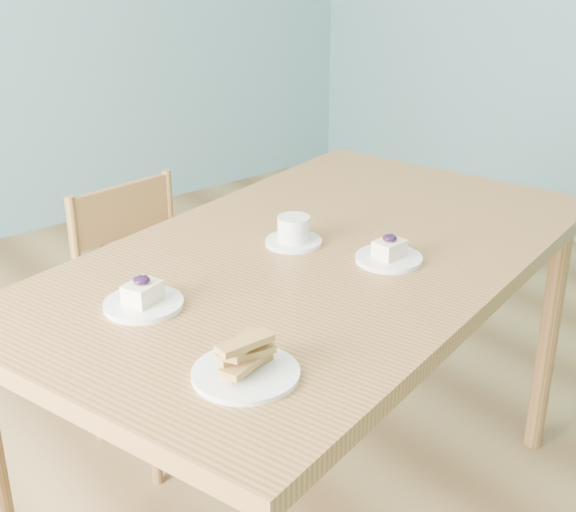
{
  "coord_description": "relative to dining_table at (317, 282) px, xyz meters",
  "views": [
    {
      "loc": [
        -1.02,
        -1.41,
        1.58
      ],
      "look_at": [
        0.09,
        -0.04,
        0.81
      ],
      "focal_mm": 50.0,
      "sensor_mm": 36.0,
      "label": 1
    }
  ],
  "objects": [
    {
      "name": "room",
      "position": [
        -0.14,
        0.09,
        0.61
      ],
      "size": [
        5.01,
        5.01,
        2.71
      ],
      "color": "olive",
      "rests_on": "ground"
    },
    {
      "name": "cheesecake_plate_far",
      "position": [
        -0.47,
        0.01,
        0.1
      ],
      "size": [
        0.16,
        0.16,
        0.07
      ],
      "rotation": [
        0.0,
        0.0,
        0.34
      ],
      "color": "silver",
      "rests_on": "dining_table"
    },
    {
      "name": "cheesecake_plate_near",
      "position": [
        0.09,
        -0.15,
        0.1
      ],
      "size": [
        0.16,
        0.16,
        0.07
      ],
      "rotation": [
        0.0,
        0.0,
        0.08
      ],
      "color": "silver",
      "rests_on": "dining_table"
    },
    {
      "name": "dining_table",
      "position": [
        0.0,
        0.0,
        0.0
      ],
      "size": [
        1.71,
        1.24,
        0.82
      ],
      "rotation": [
        0.0,
        0.0,
        0.26
      ],
      "color": "#9D643B",
      "rests_on": "ground"
    },
    {
      "name": "dining_chair",
      "position": [
        -0.11,
        0.62,
        -0.32
      ],
      "size": [
        0.41,
        0.4,
        0.83
      ],
      "rotation": [
        0.0,
        0.0,
        0.11
      ],
      "color": "#9D643B",
      "rests_on": "ground"
    },
    {
      "name": "biscotti_plate",
      "position": [
        -0.46,
        -0.34,
        0.11
      ],
      "size": [
        0.19,
        0.19,
        0.08
      ],
      "rotation": [
        0.0,
        0.0,
        0.25
      ],
      "color": "silver",
      "rests_on": "dining_table"
    },
    {
      "name": "coffee_cup",
      "position": [
        -0.01,
        0.07,
        0.11
      ],
      "size": [
        0.14,
        0.14,
        0.07
      ],
      "rotation": [
        0.0,
        0.0,
        0.16
      ],
      "color": "silver",
      "rests_on": "dining_table"
    }
  ]
}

